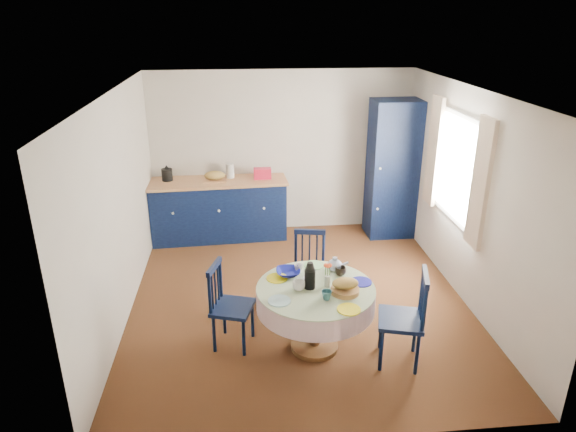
% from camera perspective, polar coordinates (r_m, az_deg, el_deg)
% --- Properties ---
extents(floor, '(4.50, 4.50, 0.00)m').
position_cam_1_polar(floor, '(6.38, 1.14, -9.15)').
color(floor, black).
rests_on(floor, ground).
extents(ceiling, '(4.50, 4.50, 0.00)m').
position_cam_1_polar(ceiling, '(5.53, 1.34, 13.66)').
color(ceiling, white).
rests_on(ceiling, wall_back).
extents(wall_back, '(4.00, 0.02, 2.50)m').
position_cam_1_polar(wall_back, '(7.97, -0.68, 7.06)').
color(wall_back, beige).
rests_on(wall_back, floor).
extents(wall_left, '(0.02, 4.50, 2.50)m').
position_cam_1_polar(wall_left, '(5.95, -18.25, 0.70)').
color(wall_left, beige).
rests_on(wall_left, floor).
extents(wall_right, '(0.02, 4.50, 2.50)m').
position_cam_1_polar(wall_right, '(6.38, 19.38, 1.96)').
color(wall_right, beige).
rests_on(wall_right, floor).
extents(window, '(0.10, 1.74, 1.45)m').
position_cam_1_polar(window, '(6.54, 18.26, 5.10)').
color(window, white).
rests_on(window, wall_right).
extents(kitchen_counter, '(2.11, 0.76, 1.17)m').
position_cam_1_polar(kitchen_counter, '(7.92, -7.70, 0.86)').
color(kitchen_counter, black).
rests_on(kitchen_counter, floor).
extents(pantry_cabinet, '(0.74, 0.55, 2.10)m').
position_cam_1_polar(pantry_cabinet, '(7.96, 11.62, 5.08)').
color(pantry_cabinet, black).
rests_on(pantry_cabinet, floor).
extents(dining_table, '(1.19, 1.19, 1.00)m').
position_cam_1_polar(dining_table, '(5.23, 3.17, -9.06)').
color(dining_table, '#583919').
rests_on(dining_table, floor).
extents(chair_left, '(0.50, 0.51, 0.93)m').
position_cam_1_polar(chair_left, '(5.40, -6.58, -9.80)').
color(chair_left, black).
rests_on(chair_left, floor).
extents(chair_far, '(0.47, 0.45, 0.91)m').
position_cam_1_polar(chair_far, '(6.07, 2.34, -5.91)').
color(chair_far, black).
rests_on(chair_far, floor).
extents(chair_right, '(0.53, 0.54, 1.00)m').
position_cam_1_polar(chair_right, '(5.22, 12.90, -10.96)').
color(chair_right, black).
rests_on(chair_right, floor).
extents(mug_a, '(0.13, 0.13, 0.10)m').
position_cam_1_polar(mug_a, '(5.10, 1.21, -7.73)').
color(mug_a, silver).
rests_on(mug_a, dining_table).
extents(mug_b, '(0.10, 0.10, 0.09)m').
position_cam_1_polar(mug_b, '(4.96, 4.31, -8.76)').
color(mug_b, '#31646B').
rests_on(mug_b, dining_table).
extents(mug_c, '(0.12, 0.12, 0.09)m').
position_cam_1_polar(mug_c, '(5.40, 5.87, -6.10)').
color(mug_c, black).
rests_on(mug_c, dining_table).
extents(mug_d, '(0.09, 0.09, 0.08)m').
position_cam_1_polar(mug_d, '(5.44, 1.18, -5.82)').
color(mug_d, silver).
rests_on(mug_d, dining_table).
extents(cobalt_bowl, '(0.25, 0.25, 0.06)m').
position_cam_1_polar(cobalt_bowl, '(5.38, 0.03, -6.27)').
color(cobalt_bowl, navy).
rests_on(cobalt_bowl, dining_table).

